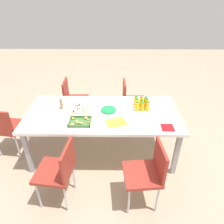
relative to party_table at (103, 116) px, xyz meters
name	(u,v)px	position (x,y,z in m)	size (l,w,h in m)	color
ground_plane	(104,151)	(0.00, 0.00, -0.67)	(12.00, 12.00, 0.00)	tan
party_table	(103,116)	(0.00, 0.00, 0.00)	(2.13, 0.98, 0.73)	white
chair_near_right	(73,98)	(0.59, -0.86, -0.17)	(0.41, 0.41, 0.83)	maroon
chair_end	(6,127)	(1.40, 0.04, -0.17)	(0.45, 0.45, 0.83)	maroon
chair_far_left	(148,171)	(-0.54, 0.85, -0.17)	(0.44, 0.44, 0.83)	maroon
chair_near_left	(131,99)	(-0.45, -0.82, -0.17)	(0.41, 0.41, 0.83)	maroon
chair_far_right	(59,169)	(0.45, 0.83, -0.17)	(0.45, 0.45, 0.83)	maroon
juice_bottle_0	(146,101)	(-0.62, -0.22, 0.12)	(0.06, 0.06, 0.14)	#FAAD14
juice_bottle_1	(141,101)	(-0.56, -0.22, 0.12)	(0.05, 0.05, 0.13)	#FAAE14
juice_bottle_2	(136,101)	(-0.48, -0.22, 0.13)	(0.06, 0.06, 0.15)	#F9AC14
juice_bottle_3	(147,104)	(-0.63, -0.14, 0.13)	(0.05, 0.05, 0.15)	#FAAD14
juice_bottle_4	(142,104)	(-0.56, -0.14, 0.12)	(0.06, 0.06, 0.13)	#F9AC14
juice_bottle_5	(137,104)	(-0.48, -0.14, 0.13)	(0.05, 0.05, 0.15)	#FAAD14
juice_bottle_6	(147,106)	(-0.63, -0.07, 0.13)	(0.06, 0.06, 0.14)	#FAAE14
juice_bottle_7	(142,107)	(-0.56, -0.06, 0.12)	(0.05, 0.05, 0.13)	#FAAD14
juice_bottle_8	(137,106)	(-0.48, -0.06, 0.13)	(0.06, 0.06, 0.14)	#FAAD14
fruit_pizza	(80,108)	(0.33, -0.10, 0.07)	(0.32, 0.32, 0.05)	tan
snack_tray	(80,122)	(0.28, 0.24, 0.07)	(0.28, 0.23, 0.04)	#477238
plate_stack	(108,110)	(-0.08, -0.05, 0.07)	(0.21, 0.21, 0.02)	#1E8C4C
napkin_stack	(168,128)	(-0.83, 0.35, 0.06)	(0.15, 0.15, 0.01)	red
cardboard_tube	(61,104)	(0.59, -0.09, 0.14)	(0.04, 0.04, 0.16)	#9E7A56
paper_folder	(116,122)	(-0.19, 0.24, 0.06)	(0.26, 0.20, 0.01)	yellow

